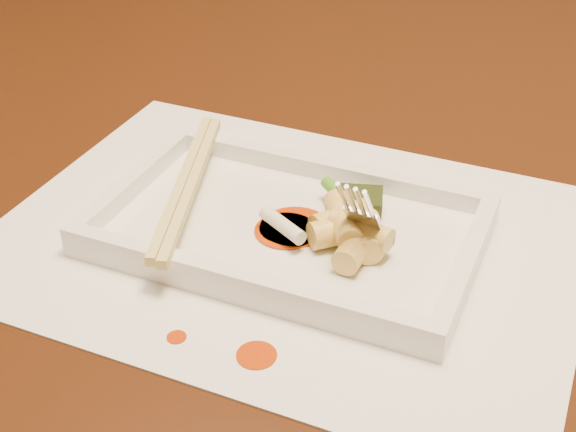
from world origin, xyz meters
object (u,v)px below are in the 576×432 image
at_px(table, 293,223).
at_px(placemat, 288,238).
at_px(plate_base, 288,233).
at_px(fork, 401,142).
at_px(chopstick_a, 183,182).

height_order(table, placemat, placemat).
distance_m(table, plate_base, 0.20).
bearing_deg(fork, placemat, -165.58).
bearing_deg(placemat, chopstick_a, 180.00).
bearing_deg(table, fork, -46.08).
bearing_deg(fork, plate_base, -165.58).
bearing_deg(fork, chopstick_a, -173.25).
bearing_deg(chopstick_a, plate_base, 0.00).
bearing_deg(table, placemat, -68.19).
relative_size(table, placemat, 3.50).
relative_size(placemat, chopstick_a, 2.10).
relative_size(chopstick_a, fork, 1.36).
bearing_deg(plate_base, table, 111.81).
xyz_separation_m(placemat, plate_base, (0.00, 0.00, 0.00)).
distance_m(placemat, fork, 0.11).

